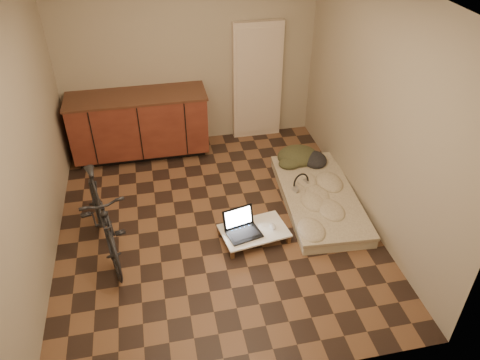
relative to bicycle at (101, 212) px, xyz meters
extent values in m
cube|color=brown|center=(1.20, 0.16, -0.49)|extent=(3.50, 4.00, 0.00)
cube|color=tan|center=(1.20, 2.16, 0.81)|extent=(3.50, 0.00, 2.60)
cube|color=tan|center=(1.20, -1.84, 0.81)|extent=(3.50, 0.00, 2.60)
cube|color=tan|center=(-0.55, 0.16, 0.81)|extent=(0.00, 4.00, 2.60)
cube|color=tan|center=(2.95, 0.16, 0.81)|extent=(0.00, 4.00, 2.60)
cube|color=black|center=(0.45, 1.90, -0.44)|extent=(1.70, 0.48, 0.10)
cube|color=#582218|center=(0.45, 1.86, 0.00)|extent=(1.80, 0.60, 0.78)
cube|color=#4E2C1C|center=(0.45, 1.86, 0.40)|extent=(1.84, 0.62, 0.03)
cube|color=beige|center=(2.15, 2.10, 0.36)|extent=(0.70, 0.10, 1.70)
imported|color=black|center=(0.00, 0.00, 0.00)|extent=(0.79, 1.59, 0.99)
cube|color=beige|center=(2.50, 0.29, -0.44)|extent=(0.95, 1.80, 0.11)
cube|color=beige|center=(2.50, 0.29, -0.36)|extent=(0.97, 1.82, 0.04)
cube|color=brown|center=(1.29, -0.43, -0.44)|extent=(0.04, 0.04, 0.10)
cube|color=brown|center=(1.22, -0.03, -0.44)|extent=(0.04, 0.04, 0.10)
cube|color=brown|center=(1.94, -0.33, -0.44)|extent=(0.04, 0.04, 0.10)
cube|color=brown|center=(1.88, 0.07, -0.44)|extent=(0.04, 0.04, 0.10)
cube|color=white|center=(1.58, -0.18, -0.38)|extent=(0.78, 0.57, 0.02)
cube|color=black|center=(1.46, -0.23, -0.36)|extent=(0.40, 0.33, 0.02)
cube|color=black|center=(1.42, -0.08, -0.24)|extent=(0.36, 0.15, 0.23)
cube|color=white|center=(1.42, -0.08, -0.24)|extent=(0.30, 0.12, 0.18)
ellipsoid|color=silver|center=(1.79, -0.18, -0.35)|extent=(0.07, 0.11, 0.04)
camera|label=1|loc=(0.63, -3.94, 3.05)|focal=35.00mm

